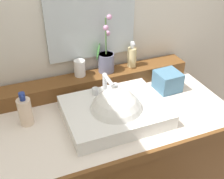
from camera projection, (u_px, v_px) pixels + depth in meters
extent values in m
cube|color=brown|center=(111.00, 170.00, 1.66)|extent=(1.18, 0.63, 0.81)
cube|color=silver|center=(111.00, 114.00, 1.44)|extent=(1.21, 0.66, 0.04)
cube|color=brown|center=(139.00, 159.00, 1.18)|extent=(1.21, 0.02, 0.04)
cube|color=brown|center=(95.00, 81.00, 1.60)|extent=(1.13, 0.13, 0.08)
cube|color=white|center=(115.00, 112.00, 1.37)|extent=(0.48, 0.38, 0.07)
sphere|color=white|center=(116.00, 114.00, 1.35)|extent=(0.26, 0.26, 0.26)
cylinder|color=silver|center=(105.00, 84.00, 1.42)|extent=(0.02, 0.02, 0.10)
cylinder|color=silver|center=(109.00, 80.00, 1.35)|extent=(0.02, 0.11, 0.02)
sphere|color=silver|center=(105.00, 75.00, 1.40)|extent=(0.03, 0.03, 0.03)
cylinder|color=silver|center=(95.00, 91.00, 1.42)|extent=(0.03, 0.03, 0.04)
cylinder|color=silver|center=(115.00, 87.00, 1.46)|extent=(0.03, 0.03, 0.04)
cylinder|color=slate|center=(106.00, 63.00, 1.58)|extent=(0.09, 0.09, 0.11)
cylinder|color=tan|center=(106.00, 55.00, 1.56)|extent=(0.08, 0.08, 0.01)
cylinder|color=#476B38|center=(106.00, 36.00, 1.50)|extent=(0.01, 0.01, 0.21)
ellipsoid|color=#387033|center=(98.00, 52.00, 1.53)|extent=(0.03, 0.03, 0.09)
ellipsoid|color=#387033|center=(98.00, 50.00, 1.56)|extent=(0.04, 0.04, 0.09)
sphere|color=#BE7FA7|center=(108.00, 33.00, 1.51)|extent=(0.03, 0.03, 0.03)
sphere|color=#BE7FA7|center=(106.00, 28.00, 1.45)|extent=(0.03, 0.03, 0.03)
sphere|color=#BE7FA7|center=(109.00, 17.00, 1.45)|extent=(0.03, 0.03, 0.03)
cylinder|color=beige|center=(132.00, 57.00, 1.63)|extent=(0.05, 0.05, 0.11)
cylinder|color=silver|center=(132.00, 47.00, 1.60)|extent=(0.02, 0.02, 0.02)
cylinder|color=silver|center=(133.00, 44.00, 1.59)|extent=(0.02, 0.02, 0.02)
cylinder|color=silver|center=(134.00, 44.00, 1.57)|extent=(0.01, 0.03, 0.01)
cylinder|color=white|center=(80.00, 68.00, 1.54)|extent=(0.06, 0.06, 0.09)
cylinder|color=beige|center=(25.00, 112.00, 1.31)|extent=(0.07, 0.07, 0.14)
cylinder|color=navy|center=(22.00, 98.00, 1.27)|extent=(0.03, 0.03, 0.02)
cylinder|color=navy|center=(22.00, 95.00, 1.26)|extent=(0.03, 0.03, 0.02)
cylinder|color=navy|center=(22.00, 96.00, 1.24)|extent=(0.01, 0.04, 0.01)
cube|color=teal|center=(168.00, 81.00, 1.58)|extent=(0.14, 0.14, 0.11)
cube|color=silver|center=(91.00, 9.00, 1.45)|extent=(0.50, 0.02, 0.55)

